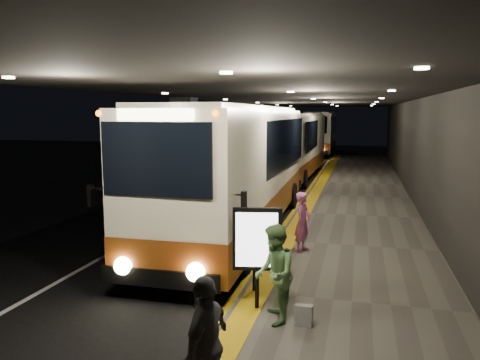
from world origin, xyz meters
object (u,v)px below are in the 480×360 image
Objects in this scene: coach_third at (320,134)px; info_sign at (257,241)px; coach_second at (293,148)px; passenger_boarding at (303,222)px; passenger_waiting_grey at (206,344)px; stanchion_post at (254,265)px; passenger_waiting_green at (274,274)px; coach_main at (238,174)px; bag_polka at (304,315)px.

coach_third reaches higher than info_sign.
coach_second is at bearing 84.62° from info_sign.
passenger_waiting_grey is at bearing -165.97° from passenger_boarding.
coach_third is 10.95× the size of stanchion_post.
passenger_waiting_green is at bearing -81.46° from coach_second.
coach_third is at bearing 81.69° from info_sign.
coach_second is at bearing 95.55° from stanchion_post.
coach_third is 6.93× the size of passenger_waiting_green.
coach_third is 36.39m from stanchion_post.
stanchion_post is at bearing -83.02° from coach_second.
passenger_waiting_grey is (-0.36, -2.69, -0.00)m from passenger_waiting_green.
passenger_boarding is 4.45m from passenger_waiting_green.
coach_main reaches higher than coach_second.
coach_third reaches higher than bag_polka.
passenger_waiting_green is at bearing -87.74° from coach_third.
coach_third is at bearing 94.52° from bag_polka.
passenger_boarding is at bearing 73.12° from info_sign.
passenger_boarding is at bearing -174.89° from passenger_waiting_grey.
passenger_waiting_green is at bearing -62.98° from stanchion_post.
bag_polka is (2.99, -19.71, -1.44)m from coach_second.
coach_second is 10.63× the size of stanchion_post.
coach_main is at bearing -91.39° from coach_third.
stanchion_post is (1.78, -36.33, -1.13)m from coach_third.
bag_polka is (0.89, 2.67, -0.69)m from passenger_waiting_grey.
coach_main is 3.37m from passenger_boarding.
passenger_boarding is 1.44× the size of stanchion_post.
passenger_waiting_green is 1.00× the size of passenger_waiting_grey.
passenger_waiting_green is 1.58× the size of stanchion_post.
coach_main is 11.36× the size of stanchion_post.
coach_second reaches higher than passenger_waiting_green.
coach_main is at bearing 113.72° from bag_polka.
bag_polka is (2.94, -6.69, -1.55)m from coach_main.
coach_third is 32.64× the size of bag_polka.
passenger_waiting_grey is 2.89m from bag_polka.
coach_third is 6.96× the size of passenger_waiting_grey.
info_sign is at bearing 151.57° from bag_polka.
coach_second is 19.85m from passenger_waiting_green.
coach_main is at bearing -159.99° from passenger_waiting_grey.
passenger_boarding is (2.37, -2.21, -0.93)m from coach_main.
coach_third is (0.01, 17.95, 0.05)m from coach_second.
coach_second is at bearing 25.57° from passenger_boarding.
coach_third is at bearing -169.38° from passenger_waiting_grey.
coach_second is 6.08× the size of info_sign.
coach_main is 5.75m from stanchion_post.
info_sign is at bearing -171.24° from passenger_waiting_grey.
stanchion_post is (-0.31, 4.01, -0.32)m from passenger_waiting_grey.
passenger_waiting_grey is at bearing -88.50° from coach_third.
passenger_boarding is at bearing -87.31° from coach_third.
info_sign is at bearing -82.52° from coach_second.
passenger_waiting_green is at bearing -162.90° from passenger_boarding.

